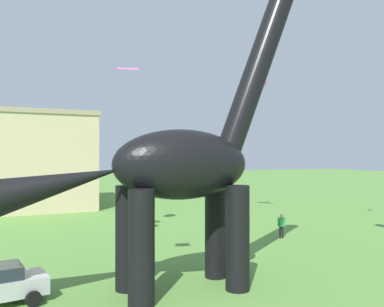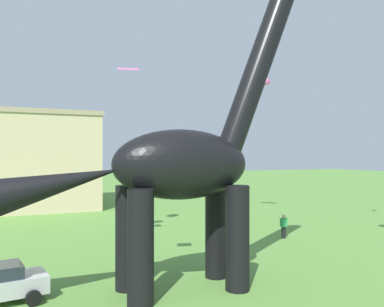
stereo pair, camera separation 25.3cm
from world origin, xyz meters
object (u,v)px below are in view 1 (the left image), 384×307
(person_strolling_adult, at_px, (281,224))
(kite_near_high, at_px, (128,69))
(kite_apex, at_px, (154,168))
(kite_high_right, at_px, (257,83))
(dinosaur_sculpture, at_px, (181,164))

(person_strolling_adult, relative_size, kite_near_high, 1.58)
(kite_apex, distance_m, kite_high_right, 13.19)
(person_strolling_adult, bearing_deg, kite_near_high, -4.93)
(dinosaur_sculpture, xyz_separation_m, kite_high_right, (14.96, 16.07, 7.45))
(person_strolling_adult, distance_m, kite_near_high, 16.89)
(kite_apex, bearing_deg, dinosaur_sculpture, -105.30)
(dinosaur_sculpture, relative_size, kite_near_high, 14.13)
(kite_high_right, bearing_deg, person_strolling_adult, -114.08)
(person_strolling_adult, xyz_separation_m, kite_high_right, (4.02, 9.00, 12.02))
(dinosaur_sculpture, relative_size, kite_apex, 13.77)
(kite_high_right, bearing_deg, kite_apex, 175.25)
(dinosaur_sculpture, xyz_separation_m, person_strolling_adult, (10.94, 7.07, -4.57))
(kite_apex, height_order, kite_near_high, kite_near_high)
(person_strolling_adult, bearing_deg, dinosaur_sculpture, 3.40)
(kite_apex, bearing_deg, kite_high_right, -4.75)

